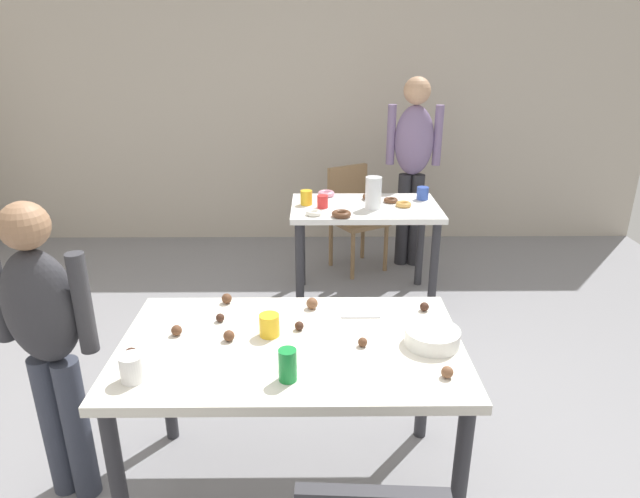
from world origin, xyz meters
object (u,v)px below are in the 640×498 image
(mixing_bowl, at_px, (432,337))
(soda_can, at_px, (288,365))
(person_adult_far, at_px, (413,156))
(chair_far_table, at_px, (354,211))
(pitcher_far, at_px, (373,193))
(dining_table_near, at_px, (291,362))
(person_girl_near, at_px, (47,335))
(dining_table_far, at_px, (365,221))

(mixing_bowl, distance_m, soda_can, 0.61)
(person_adult_far, bearing_deg, chair_far_table, -176.20)
(person_adult_far, distance_m, pitcher_far, 0.88)
(mixing_bowl, bearing_deg, person_adult_far, 82.35)
(mixing_bowl, xyz_separation_m, pitcher_far, (-0.05, 1.84, 0.08))
(mixing_bowl, bearing_deg, soda_can, -157.17)
(chair_far_table, distance_m, person_adult_far, 0.68)
(dining_table_near, relative_size, person_girl_near, 1.02)
(pitcher_far, bearing_deg, dining_table_near, -105.55)
(chair_far_table, distance_m, mixing_bowl, 2.60)
(chair_far_table, height_order, mixing_bowl, chair_far_table)
(soda_can, relative_size, pitcher_far, 0.54)
(dining_table_far, relative_size, soda_can, 8.74)
(chair_far_table, height_order, person_adult_far, person_adult_far)
(dining_table_near, xyz_separation_m, person_girl_near, (-0.97, -0.00, 0.13))
(person_adult_far, relative_size, soda_can, 13.10)
(person_girl_near, xyz_separation_m, soda_can, (0.97, -0.25, 0.02))
(dining_table_far, height_order, pitcher_far, pitcher_far)
(pitcher_far, bearing_deg, person_girl_near, -128.88)
(pitcher_far, bearing_deg, soda_can, -103.76)
(chair_far_table, bearing_deg, dining_table_far, -87.14)
(dining_table_near, height_order, person_adult_far, person_adult_far)
(person_adult_far, xyz_separation_m, mixing_bowl, (-0.35, -2.62, -0.18))
(person_girl_near, bearing_deg, soda_can, -14.53)
(dining_table_far, xyz_separation_m, mixing_bowl, (0.10, -1.91, 0.15))
(mixing_bowl, distance_m, pitcher_far, 1.85)
(person_girl_near, bearing_deg, pitcher_far, 51.12)
(dining_table_near, height_order, soda_can, soda_can)
(dining_table_near, height_order, dining_table_far, same)
(mixing_bowl, bearing_deg, pitcher_far, 91.66)
(dining_table_near, distance_m, person_girl_near, 0.98)
(chair_far_table, relative_size, soda_can, 7.13)
(person_girl_near, bearing_deg, dining_table_far, 53.07)
(mixing_bowl, height_order, soda_can, soda_can)
(chair_far_table, bearing_deg, dining_table_near, -99.44)
(dining_table_far, height_order, chair_far_table, chair_far_table)
(dining_table_near, bearing_deg, person_girl_near, -179.90)
(chair_far_table, relative_size, person_girl_near, 0.65)
(person_adult_far, distance_m, soda_can, 3.00)
(dining_table_near, xyz_separation_m, mixing_bowl, (0.56, -0.02, 0.12))
(dining_table_near, distance_m, pitcher_far, 1.91)
(person_adult_far, xyz_separation_m, pitcher_far, (-0.40, -0.77, -0.10))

